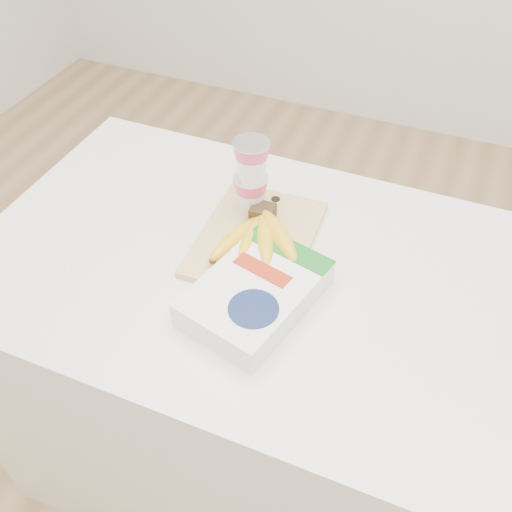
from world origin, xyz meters
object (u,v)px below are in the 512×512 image
Objects in this scene: table at (245,375)px; cutting_board at (256,238)px; bananas at (258,236)px; cereal_box at (256,293)px; yogurt_stack at (251,176)px.

cutting_board is at bearing 85.64° from table.
cutting_board is 1.56× the size of bananas.
bananas is at bearing 58.18° from table.
cereal_box reaches higher than cutting_board.
cutting_board is 0.05m from bananas.
yogurt_stack is at bearing 117.72° from cutting_board.
cutting_board is (0.00, 0.06, 0.42)m from table.
yogurt_stack is (-0.04, 0.07, 0.10)m from cutting_board.
bananas is 0.13m from yogurt_stack.
bananas is at bearing -64.50° from cutting_board.
bananas reaches higher than cutting_board.
yogurt_stack reaches higher than bananas.
yogurt_stack reaches higher than cereal_box.
table is 0.54m from yogurt_stack.
cutting_board is at bearing 126.00° from cereal_box.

